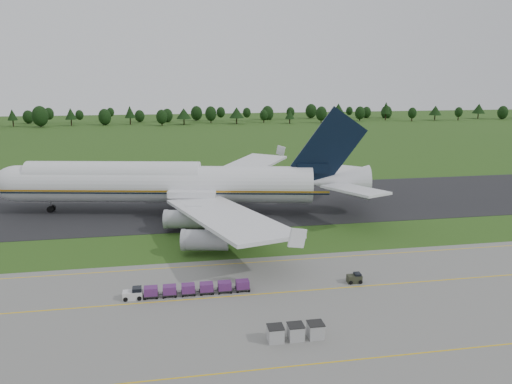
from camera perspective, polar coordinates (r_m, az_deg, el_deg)
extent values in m
plane|color=#284B16|center=(91.42, -2.74, -5.90)|extent=(600.00, 600.00, 0.00)
cube|color=slate|center=(60.75, 1.55, -16.40)|extent=(300.00, 52.00, 0.06)
cube|color=black|center=(118.03, -4.48, -1.43)|extent=(300.00, 40.00, 0.08)
cube|color=yellow|center=(71.21, -0.42, -11.64)|extent=(300.00, 0.25, 0.01)
cube|color=yellow|center=(55.73, 2.85, -19.38)|extent=(300.00, 0.20, 0.01)
cube|color=yellow|center=(82.11, -1.84, -8.14)|extent=(120.00, 0.20, 0.01)
cylinder|color=black|center=(323.70, -26.00, 7.06)|extent=(0.70, 0.70, 3.62)
cone|color=#193512|center=(323.29, -26.09, 7.95)|extent=(5.60, 5.60, 6.44)
cylinder|color=black|center=(313.49, -23.38, 7.20)|extent=(0.70, 0.70, 4.10)
sphere|color=#193512|center=(313.14, -23.45, 7.96)|extent=(8.97, 8.97, 8.97)
cylinder|color=black|center=(315.57, -20.35, 7.46)|extent=(0.70, 0.70, 3.71)
cone|color=#193512|center=(315.15, -20.43, 8.39)|extent=(6.55, 6.55, 6.60)
cylinder|color=black|center=(312.62, -16.86, 7.62)|extent=(0.70, 0.70, 3.16)
sphere|color=#193512|center=(312.34, -16.90, 8.21)|extent=(7.39, 7.39, 7.39)
cylinder|color=black|center=(312.16, -14.17, 7.85)|extent=(0.70, 0.70, 4.01)
cone|color=#193512|center=(311.71, -14.23, 8.87)|extent=(6.26, 6.26, 7.13)
cylinder|color=black|center=(301.56, -10.70, 7.79)|extent=(0.70, 0.70, 3.40)
sphere|color=#193512|center=(301.25, -10.72, 8.45)|extent=(6.51, 6.51, 6.51)
cylinder|color=black|center=(305.36, -8.23, 7.96)|extent=(0.70, 0.70, 3.55)
cone|color=#193512|center=(304.94, -8.26, 8.88)|extent=(8.92, 8.92, 6.30)
cylinder|color=black|center=(312.54, -5.18, 8.19)|extent=(0.70, 0.70, 3.84)
sphere|color=#193512|center=(312.21, -5.19, 8.91)|extent=(6.97, 6.97, 6.97)
cylinder|color=black|center=(307.13, -2.23, 8.13)|extent=(0.70, 0.70, 3.62)
cone|color=#193512|center=(306.71, -2.24, 9.06)|extent=(8.89, 8.89, 6.44)
cylinder|color=black|center=(314.28, 0.90, 8.21)|extent=(0.70, 0.70, 3.16)
sphere|color=#193512|center=(314.00, 0.90, 8.80)|extent=(5.12, 5.12, 5.12)
cylinder|color=black|center=(309.37, 3.87, 8.08)|extent=(0.70, 0.70, 2.94)
cone|color=#193512|center=(309.01, 3.89, 8.84)|extent=(5.98, 5.98, 5.23)
cylinder|color=black|center=(314.96, 7.45, 8.17)|extent=(0.70, 0.70, 3.80)
sphere|color=#193512|center=(314.63, 7.47, 8.88)|extent=(6.81, 6.81, 6.81)
cylinder|color=black|center=(332.23, 9.36, 8.40)|extent=(0.70, 0.70, 4.01)
cone|color=#193512|center=(331.80, 9.40, 9.35)|extent=(8.75, 8.75, 7.12)
cylinder|color=black|center=(333.17, 11.78, 8.25)|extent=(0.70, 0.70, 3.33)
sphere|color=#193512|center=(332.90, 11.80, 8.84)|extent=(6.51, 6.51, 6.51)
cylinder|color=black|center=(341.53, 14.57, 8.30)|extent=(0.70, 0.70, 4.31)
cone|color=#193512|center=(341.09, 14.63, 9.31)|extent=(5.86, 5.86, 7.66)
cylinder|color=black|center=(339.49, 17.39, 8.02)|extent=(0.70, 0.70, 3.42)
sphere|color=#193512|center=(339.21, 17.43, 8.61)|extent=(5.42, 5.42, 5.42)
cylinder|color=black|center=(350.11, 19.76, 8.00)|extent=(0.70, 0.70, 3.48)
cone|color=#193512|center=(349.75, 19.82, 8.78)|extent=(7.98, 7.98, 6.18)
cylinder|color=black|center=(355.73, 22.10, 7.88)|extent=(0.70, 0.70, 3.52)
sphere|color=#193512|center=(355.45, 22.16, 8.46)|extent=(5.03, 5.03, 5.03)
cylinder|color=black|center=(373.93, 24.04, 7.94)|extent=(0.70, 0.70, 3.63)
cone|color=#193512|center=(373.58, 24.11, 8.71)|extent=(8.44, 8.44, 6.46)
cylinder|color=black|center=(376.61, 26.32, 7.69)|extent=(0.70, 0.70, 2.94)
sphere|color=#193512|center=(376.39, 26.37, 8.15)|extent=(6.79, 6.79, 6.79)
cylinder|color=white|center=(111.31, -10.41, 0.88)|extent=(65.05, 20.41, 8.03)
cylinder|color=white|center=(113.69, -15.97, 1.82)|extent=(38.44, 13.49, 6.27)
sphere|color=white|center=(121.97, -25.48, 0.88)|extent=(8.03, 8.03, 8.03)
cone|color=white|center=(110.17, 9.61, 1.08)|extent=(13.52, 9.86, 7.63)
cube|color=#B87D1B|center=(107.61, -10.81, 0.07)|extent=(70.08, 13.88, 0.39)
cube|color=white|center=(88.97, -3.56, -2.76)|extent=(20.51, 39.53, 0.61)
cube|color=white|center=(130.34, -2.06, 2.47)|extent=(31.81, 36.98, 0.61)
cylinder|color=#999BA1|center=(97.67, -8.11, -3.10)|extent=(8.35, 5.01, 3.57)
cylinder|color=#999BA1|center=(85.34, -5.82, -5.48)|extent=(8.35, 5.01, 3.57)
cylinder|color=#999BA1|center=(124.60, -6.08, 0.58)|extent=(8.35, 5.01, 3.57)
cylinder|color=#999BA1|center=(136.00, -3.20, 1.73)|extent=(8.35, 5.01, 3.57)
cube|color=black|center=(108.45, 8.31, 4.97)|extent=(16.08, 3.75, 17.92)
cube|color=white|center=(102.31, 11.21, 0.25)|extent=(10.90, 15.74, 0.50)
cube|color=white|center=(118.45, 9.83, 2.10)|extent=(14.40, 14.78, 0.50)
cylinder|color=slate|center=(120.28, -22.38, -1.56)|extent=(0.40, 0.40, 2.45)
cylinder|color=black|center=(120.40, -22.35, -1.79)|extent=(1.62, 1.27, 1.45)
cylinder|color=slate|center=(106.64, -7.29, -2.46)|extent=(0.40, 0.40, 2.45)
cylinder|color=black|center=(106.77, -7.28, -2.72)|extent=(1.62, 1.27, 1.45)
cylinder|color=slate|center=(116.23, -6.58, -1.11)|extent=(0.40, 0.40, 2.45)
cylinder|color=black|center=(116.36, -6.57, -1.35)|extent=(1.62, 1.27, 1.45)
cube|color=silver|center=(71.81, -13.91, -11.35)|extent=(2.66, 1.43, 1.12)
cylinder|color=black|center=(71.34, -14.69, -11.80)|extent=(0.61, 0.22, 0.61)
cube|color=black|center=(71.74, -11.91, -11.45)|extent=(2.05, 1.53, 0.12)
cube|color=#50225D|center=(71.49, -11.93, -11.00)|extent=(1.84, 1.43, 1.12)
cylinder|color=black|center=(71.21, -12.59, -11.84)|extent=(0.35, 0.15, 0.35)
cube|color=black|center=(71.67, -9.83, -11.37)|extent=(2.05, 1.53, 0.12)
cube|color=#50225D|center=(71.42, -9.85, -10.92)|extent=(1.84, 1.43, 1.12)
cylinder|color=black|center=(71.11, -10.49, -11.77)|extent=(0.35, 0.15, 0.35)
cube|color=black|center=(71.69, -7.74, -11.28)|extent=(2.05, 1.53, 0.12)
cube|color=#50225D|center=(71.44, -7.76, -10.84)|extent=(1.84, 1.43, 1.12)
cylinder|color=black|center=(71.10, -8.39, -11.69)|extent=(0.35, 0.15, 0.35)
cube|color=black|center=(71.81, -5.67, -11.18)|extent=(2.05, 1.53, 0.12)
cube|color=#50225D|center=(71.55, -5.68, -10.74)|extent=(1.84, 1.43, 1.12)
cylinder|color=black|center=(71.19, -6.29, -11.59)|extent=(0.35, 0.15, 0.35)
cube|color=black|center=(72.01, -3.60, -11.07)|extent=(2.05, 1.53, 0.12)
cube|color=#50225D|center=(71.76, -3.61, -10.62)|extent=(1.84, 1.43, 1.12)
cylinder|color=black|center=(71.36, -4.20, -11.48)|extent=(0.35, 0.15, 0.35)
cube|color=black|center=(72.30, -1.55, -10.94)|extent=(2.05, 1.53, 0.12)
cube|color=#50225D|center=(72.05, -1.55, -10.49)|extent=(1.84, 1.43, 1.12)
cylinder|color=black|center=(71.63, -2.12, -11.35)|extent=(0.35, 0.15, 0.35)
cylinder|color=black|center=(71.91, -13.90, -11.54)|extent=(0.61, 0.22, 0.61)
cube|color=#2C2F20|center=(76.17, 11.17, -9.71)|extent=(2.15, 1.34, 1.16)
cylinder|color=black|center=(75.49, 10.80, -10.14)|extent=(0.59, 0.21, 0.59)
cylinder|color=black|center=(77.08, 11.51, -9.67)|extent=(0.59, 0.21, 0.59)
cube|color=#A5A5A5|center=(59.82, 2.24, -15.92)|extent=(1.76, 1.76, 1.76)
cube|color=black|center=(59.38, 2.25, -15.14)|extent=(1.87, 1.87, 0.09)
cube|color=#A5A5A5|center=(60.32, 4.55, -15.69)|extent=(1.76, 1.76, 1.76)
cube|color=black|center=(59.88, 4.57, -14.91)|extent=(1.87, 1.87, 0.09)
cube|color=#A5A5A5|center=(60.91, 6.82, -15.44)|extent=(1.76, 1.76, 1.76)
cube|color=black|center=(60.47, 6.85, -14.67)|extent=(1.87, 1.87, 0.09)
cube|color=#E05B07|center=(94.68, -7.59, -5.12)|extent=(0.50, 0.12, 0.60)
cube|color=black|center=(94.77, -7.59, -5.28)|extent=(0.30, 0.30, 0.04)
cube|color=#E05B07|center=(95.87, -0.26, -4.76)|extent=(0.50, 0.12, 0.60)
cube|color=black|center=(95.96, -0.26, -4.92)|extent=(0.30, 0.30, 0.04)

